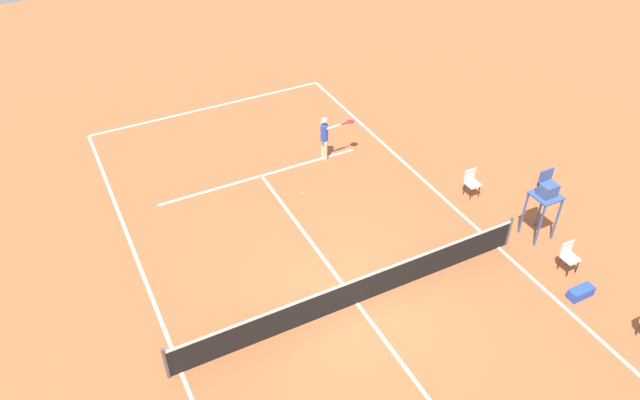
{
  "coord_description": "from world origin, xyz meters",
  "views": [
    {
      "loc": [
        6.12,
        9.68,
        12.5
      ],
      "look_at": [
        -0.75,
        -3.72,
        0.8
      ],
      "focal_mm": 33.59,
      "sensor_mm": 36.0,
      "label": 1
    }
  ],
  "objects_px": {
    "umpire_chair": "(546,194)",
    "courtside_chair_near": "(569,256)",
    "tennis_ball": "(303,193)",
    "equipment_bag": "(581,292)",
    "player_serving": "(326,134)",
    "courtside_chair_mid": "(472,182)"
  },
  "relations": [
    {
      "from": "courtside_chair_near",
      "to": "courtside_chair_mid",
      "type": "xyz_separation_m",
      "value": [
        0.2,
        -4.22,
        0.0
      ]
    },
    {
      "from": "tennis_ball",
      "to": "courtside_chair_mid",
      "type": "height_order",
      "value": "courtside_chair_mid"
    },
    {
      "from": "player_serving",
      "to": "umpire_chair",
      "type": "height_order",
      "value": "umpire_chair"
    },
    {
      "from": "player_serving",
      "to": "equipment_bag",
      "type": "relative_size",
      "value": 2.32
    },
    {
      "from": "courtside_chair_mid",
      "to": "tennis_ball",
      "type": "bearing_deg",
      "value": -27.22
    },
    {
      "from": "tennis_ball",
      "to": "courtside_chair_near",
      "type": "bearing_deg",
      "value": 127.81
    },
    {
      "from": "tennis_ball",
      "to": "equipment_bag",
      "type": "xyz_separation_m",
      "value": [
        -4.88,
        7.86,
        0.12
      ]
    },
    {
      "from": "umpire_chair",
      "to": "courtside_chair_near",
      "type": "xyz_separation_m",
      "value": [
        0.29,
        1.57,
        -1.07
      ]
    },
    {
      "from": "player_serving",
      "to": "umpire_chair",
      "type": "xyz_separation_m",
      "value": [
        -3.89,
        6.87,
        0.55
      ]
    },
    {
      "from": "tennis_ball",
      "to": "courtside_chair_near",
      "type": "xyz_separation_m",
      "value": [
        -5.32,
        6.85,
        0.5
      ]
    },
    {
      "from": "courtside_chair_mid",
      "to": "equipment_bag",
      "type": "height_order",
      "value": "courtside_chair_mid"
    },
    {
      "from": "courtside_chair_near",
      "to": "courtside_chair_mid",
      "type": "height_order",
      "value": "same"
    },
    {
      "from": "player_serving",
      "to": "tennis_ball",
      "type": "distance_m",
      "value": 2.55
    },
    {
      "from": "courtside_chair_near",
      "to": "player_serving",
      "type": "bearing_deg",
      "value": -66.9
    },
    {
      "from": "courtside_chair_near",
      "to": "courtside_chair_mid",
      "type": "bearing_deg",
      "value": -87.31
    },
    {
      "from": "player_serving",
      "to": "umpire_chair",
      "type": "relative_size",
      "value": 0.73
    },
    {
      "from": "courtside_chair_mid",
      "to": "equipment_bag",
      "type": "distance_m",
      "value": 5.25
    },
    {
      "from": "tennis_ball",
      "to": "courtside_chair_near",
      "type": "height_order",
      "value": "courtside_chair_near"
    },
    {
      "from": "equipment_bag",
      "to": "player_serving",
      "type": "bearing_deg",
      "value": -71.49
    },
    {
      "from": "player_serving",
      "to": "equipment_bag",
      "type": "xyz_separation_m",
      "value": [
        -3.16,
        9.45,
        -0.9
      ]
    },
    {
      "from": "player_serving",
      "to": "tennis_ball",
      "type": "height_order",
      "value": "player_serving"
    },
    {
      "from": "equipment_bag",
      "to": "tennis_ball",
      "type": "bearing_deg",
      "value": -58.17
    }
  ]
}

